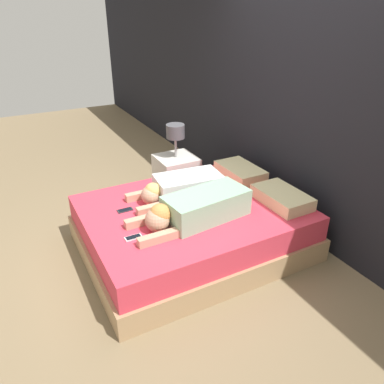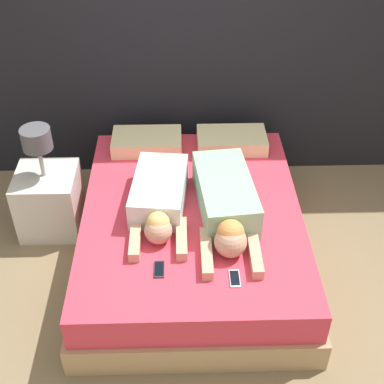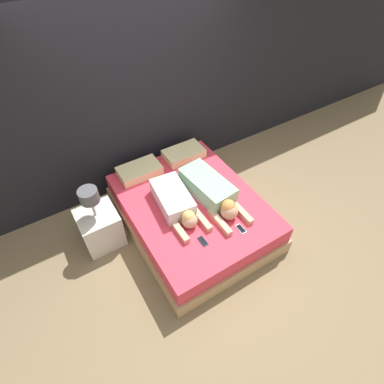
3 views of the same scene
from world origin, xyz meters
name	(u,v)px [view 1 (image 1 of 3)]	position (x,y,z in m)	size (l,w,h in m)	color
ground_plane	(192,247)	(0.00, 0.00, 0.00)	(12.00, 12.00, 0.00)	#7F6B4C
wall_back	(298,102)	(0.00, 1.16, 1.30)	(12.00, 0.06, 2.60)	black
bed	(192,227)	(0.00, 0.00, 0.22)	(1.58, 2.02, 0.46)	tan
pillow_head_left	(240,172)	(-0.34, 0.78, 0.52)	(0.56, 0.34, 0.12)	beige
pillow_head_right	(282,197)	(0.34, 0.78, 0.52)	(0.56, 0.34, 0.12)	beige
person_left	(180,187)	(-0.23, -0.01, 0.56)	(0.42, 0.93, 0.21)	silver
person_right	(196,208)	(0.23, -0.09, 0.57)	(0.43, 1.08, 0.24)	#8CBF99
cell_phone_left	(125,210)	(-0.22, -0.58, 0.46)	(0.06, 0.14, 0.01)	#2D2D33
cell_phone_right	(133,237)	(0.24, -0.67, 0.46)	(0.06, 0.14, 0.01)	silver
nightstand	(176,173)	(-1.10, 0.37, 0.29)	(0.46, 0.46, 0.90)	beige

